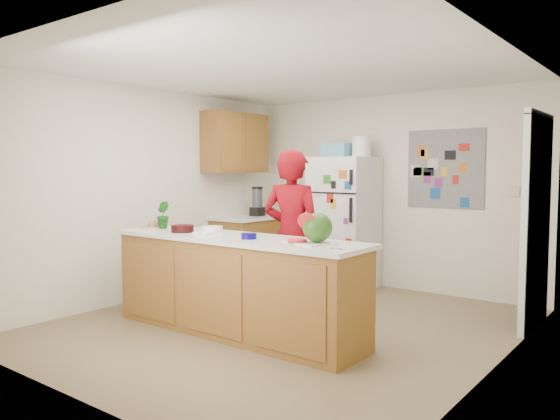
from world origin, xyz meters
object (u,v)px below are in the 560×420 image
Objects in this scene: watermelon at (317,228)px; person at (292,237)px; cherry_bowl at (182,229)px; refrigerator at (344,223)px.

person is at bearing 139.41° from watermelon.
watermelon is at bearing 129.40° from person.
watermelon is 1.13× the size of cherry_bowl.
cherry_bowl is at bearing -176.37° from watermelon.
refrigerator is 6.83× the size of watermelon.
person is at bearing 39.46° from cherry_bowl.
person is 0.93m from watermelon.
refrigerator reaches higher than watermelon.
refrigerator is 2.63m from watermelon.
watermelon is (0.70, -0.60, 0.19)m from person.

